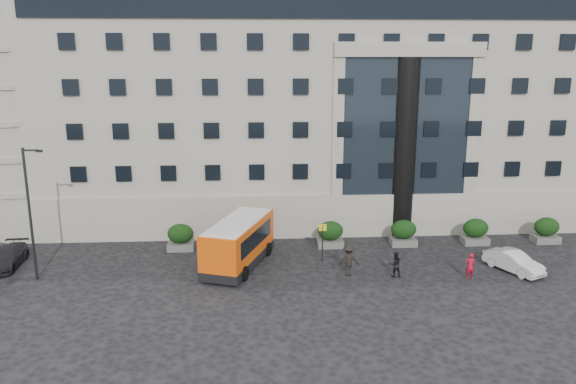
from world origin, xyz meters
name	(u,v)px	position (x,y,z in m)	size (l,w,h in m)	color
ground	(236,295)	(0.00, 0.00, 0.00)	(120.00, 120.00, 0.00)	black
civic_building	(307,101)	(6.00, 22.00, 9.00)	(44.00, 24.00, 18.00)	#A09A8D
entrance_column	(404,149)	(12.00, 10.30, 6.50)	(1.80, 1.80, 13.00)	black
apartment_far	(7,74)	(-27.00, 38.00, 11.00)	(13.00, 13.00, 22.00)	#84654D
hedge_a	(181,237)	(-4.00, 7.80, 0.93)	(1.80, 1.26, 1.84)	#545552
hedge_b	(256,235)	(1.20, 7.80, 0.93)	(1.80, 1.26, 1.84)	#545552
hedge_c	(330,234)	(6.40, 7.80, 0.93)	(1.80, 1.26, 1.84)	#545552
hedge_d	(403,233)	(11.60, 7.80, 0.93)	(1.80, 1.26, 1.84)	#545552
hedge_e	(475,231)	(16.80, 7.80, 0.93)	(1.80, 1.26, 1.84)	#545552
hedge_f	(546,230)	(22.00, 7.80, 0.93)	(1.80, 1.26, 1.84)	#545552
street_lamp	(30,209)	(-11.94, 3.00, 4.37)	(1.16, 0.18, 8.00)	#262628
bus_stop_sign	(323,236)	(5.50, 5.00, 1.73)	(0.50, 0.08, 2.52)	#262628
minibus	(239,241)	(0.09, 4.53, 1.63)	(4.70, 7.50, 2.96)	#DF4E0A
red_truck	(38,205)	(-16.23, 15.09, 1.40)	(2.90, 5.32, 2.73)	maroon
parked_car_c	(7,257)	(-14.66, 5.29, 0.62)	(1.73, 4.25, 1.23)	black
parked_car_d	(34,211)	(-16.93, 16.00, 0.71)	(2.37, 5.14, 1.43)	black
white_taxi	(514,262)	(17.16, 2.51, 0.63)	(1.34, 3.85, 1.27)	silver
pedestrian_a	(470,266)	(14.00, 1.51, 0.81)	(0.59, 0.39, 1.62)	#AA1126
pedestrian_b	(395,264)	(9.59, 2.10, 0.79)	(0.77, 0.60, 1.58)	black
pedestrian_c	(349,260)	(6.79, 2.46, 0.99)	(1.28, 0.74, 1.98)	black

